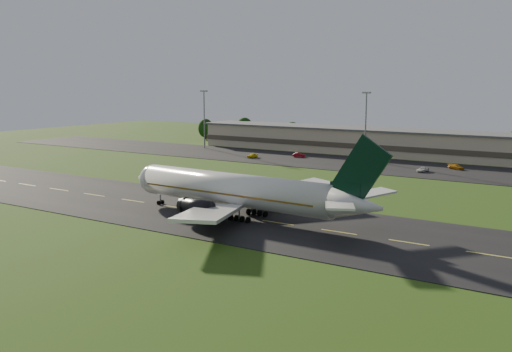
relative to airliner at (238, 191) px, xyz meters
The scene contains 12 objects.
ground 14.82m from the airliner, behind, with size 360.00×360.00×0.00m, color #274210.
taxiway 14.80m from the airliner, behind, with size 220.00×30.00×0.10m, color black.
apron 73.53m from the airliner, 101.05° to the left, with size 260.00×30.00×0.10m, color black.
airliner is the anchor object (origin of this frame).
terminal 96.52m from the airliner, 94.55° to the left, with size 145.00×16.00×8.40m.
light_mast_west 106.02m from the airliner, 130.79° to the left, with size 2.40×1.20×20.35m.
light_mast_centre 80.94m from the airliner, 96.46° to the left, with size 2.40×1.20×20.35m.
tree_line 106.78m from the airliner, 81.15° to the left, with size 194.55×8.96×10.01m.
service_vehicle_a 78.56m from the airliner, 121.14° to the left, with size 1.61×4.01×1.37m, color yellow.
service_vehicle_b 81.84m from the airliner, 110.96° to the left, with size 1.36×3.91×1.29m, color maroon.
service_vehicle_c 68.59m from the airliner, 79.92° to the left, with size 1.99×4.32×1.20m, color silver.
service_vehicle_d 78.79m from the airliner, 76.52° to the left, with size 1.85×4.54×1.32m, color #C97D0B.
Camera 1 is at (68.34, -79.22, 22.99)m, focal length 40.00 mm.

